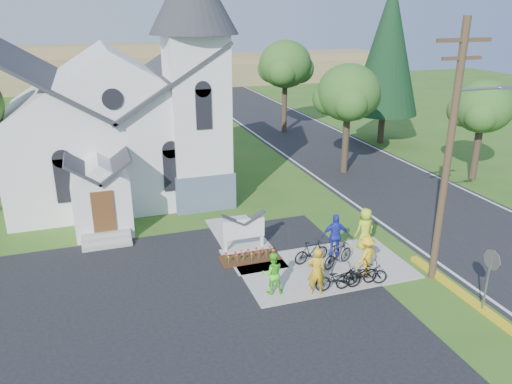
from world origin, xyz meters
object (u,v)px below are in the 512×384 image
object	(u,v)px
cyclist_4	(365,229)
cyclist_0	(316,271)
bike_1	(311,252)
bike_4	(365,274)
bike_0	(338,278)
church_sign	(244,229)
utility_pole	(451,148)
bike_3	(338,255)
cyclist_1	(273,273)
stop_sign	(490,268)
cyclist_2	(336,236)
bike_2	(357,275)
cyclist_3	(366,256)

from	to	relation	value
cyclist_4	cyclist_0	bearing A→B (deg)	28.82
bike_1	bike_4	world-z (taller)	bike_1
bike_0	church_sign	bearing A→B (deg)	33.02
cyclist_0	bike_0	world-z (taller)	cyclist_0
utility_pole	bike_3	xyz separation A→B (m)	(-3.29, 1.98, -4.84)
bike_0	utility_pole	bearing A→B (deg)	-89.86
utility_pole	bike_3	distance (m)	6.17
utility_pole	cyclist_4	size ratio (longest dim) A/B	5.22
utility_pole	cyclist_4	bearing A→B (deg)	114.41
cyclist_1	bike_3	size ratio (longest dim) A/B	0.96
stop_sign	cyclist_2	bearing A→B (deg)	119.51
bike_2	church_sign	bearing A→B (deg)	32.71
stop_sign	cyclist_1	size ratio (longest dim) A/B	1.49
bike_0	cyclist_1	bearing A→B (deg)	80.88
bike_0	bike_1	distance (m)	2.32
cyclist_2	bike_3	xyz separation A→B (m)	(-0.26, -0.79, -0.47)
stop_sign	cyclist_4	size ratio (longest dim) A/B	1.30
bike_2	bike_0	bearing A→B (deg)	86.63
bike_1	bike_2	xyz separation A→B (m)	(0.85, -2.32, -0.01)
stop_sign	bike_4	xyz separation A→B (m)	(-3.05, 3.00, -1.27)
cyclist_2	bike_3	distance (m)	0.96
cyclist_1	bike_1	size ratio (longest dim) A/B	1.00
church_sign	utility_pole	xyz separation A→B (m)	(6.56, -4.70, 4.38)
bike_2	bike_3	xyz separation A→B (m)	(0.07, 1.68, 0.03)
bike_3	stop_sign	bearing A→B (deg)	-167.18
bike_1	cyclist_3	bearing A→B (deg)	-145.17
cyclist_2	bike_2	xyz separation A→B (m)	(-0.33, -2.47, -0.50)
bike_1	bike_4	distance (m)	2.63
cyclist_2	bike_4	bearing A→B (deg)	107.42
bike_2	stop_sign	bearing A→B (deg)	-134.56
bike_4	bike_3	bearing A→B (deg)	22.70
cyclist_0	bike_2	distance (m)	1.79
bike_1	cyclist_4	world-z (taller)	cyclist_4
church_sign	bike_3	size ratio (longest dim) A/B	1.28
utility_pole	cyclist_1	xyz separation A→B (m)	(-6.62, 0.89, -4.52)
bike_1	bike_3	world-z (taller)	bike_3
cyclist_0	bike_3	distance (m)	2.50
bike_0	bike_4	world-z (taller)	bike_0
cyclist_1	cyclist_2	bearing A→B (deg)	-143.55
church_sign	bike_4	xyz separation A→B (m)	(3.58, -4.40, -0.52)
bike_2	bike_4	size ratio (longest dim) A/B	1.05
stop_sign	cyclist_1	bearing A→B (deg)	151.80
bike_3	bike_4	distance (m)	1.71
bike_2	bike_4	xyz separation A→B (m)	(0.38, 0.00, -0.02)
church_sign	bike_4	size ratio (longest dim) A/B	1.25
cyclist_2	bike_4	distance (m)	2.53
cyclist_3	bike_4	size ratio (longest dim) A/B	0.98
utility_pole	stop_sign	world-z (taller)	utility_pole
bike_2	bike_3	size ratio (longest dim) A/B	1.07
bike_1	cyclist_2	distance (m)	1.29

